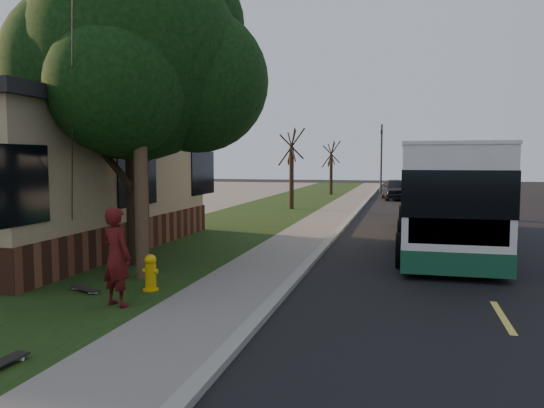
{
  "coord_description": "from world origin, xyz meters",
  "views": [
    {
      "loc": [
        2.31,
        -9.59,
        2.71
      ],
      "look_at": [
        -1.15,
        4.27,
        1.5
      ],
      "focal_mm": 35.0,
      "sensor_mm": 36.0,
      "label": 1
    }
  ],
  "objects": [
    {
      "name": "ground",
      "position": [
        0.0,
        0.0,
        0.0
      ],
      "size": [
        120.0,
        120.0,
        0.0
      ],
      "primitive_type": "plane",
      "color": "black",
      "rests_on": "ground"
    },
    {
      "name": "grass_verge",
      "position": [
        -4.5,
        10.0,
        0.04
      ],
      "size": [
        5.0,
        80.0,
        0.07
      ],
      "primitive_type": "cube",
      "color": "black",
      "rests_on": "ground"
    },
    {
      "name": "fire_hydrant",
      "position": [
        -2.6,
        0.0,
        0.43
      ],
      "size": [
        0.32,
        0.32,
        0.74
      ],
      "color": "#E8B30C",
      "rests_on": "grass_verge"
    },
    {
      "name": "curb",
      "position": [
        0.0,
        10.0,
        0.06
      ],
      "size": [
        0.25,
        80.0,
        0.12
      ],
      "primitive_type": "cube",
      "color": "gray",
      "rests_on": "ground"
    },
    {
      "name": "leafy_tree",
      "position": [
        -4.17,
        2.65,
        5.17
      ],
      "size": [
        6.3,
        6.0,
        7.8
      ],
      "color": "black",
      "rests_on": "grass_verge"
    },
    {
      "name": "transit_bus",
      "position": [
        3.47,
        8.1,
        1.66
      ],
      "size": [
        2.65,
        11.48,
        3.11
      ],
      "color": "silver",
      "rests_on": "ground"
    },
    {
      "name": "road",
      "position": [
        4.0,
        10.0,
        0.01
      ],
      "size": [
        8.0,
        80.0,
        0.01
      ],
      "primitive_type": "cube",
      "color": "black",
      "rests_on": "ground"
    },
    {
      "name": "traffic_signal",
      "position": [
        0.5,
        34.0,
        3.16
      ],
      "size": [
        0.18,
        0.22,
        5.5
      ],
      "color": "#2D2D30",
      "rests_on": "ground"
    },
    {
      "name": "building_lot",
      "position": [
        -14.5,
        10.0,
        0.02
      ],
      "size": [
        15.0,
        80.0,
        0.04
      ],
      "primitive_type": "cube",
      "color": "slate",
      "rests_on": "ground"
    },
    {
      "name": "bare_tree_far",
      "position": [
        -3.0,
        30.0,
        2.0
      ],
      "size": [
        1.38,
        1.21,
        4.03
      ],
      "color": "black",
      "rests_on": "grass_verge"
    },
    {
      "name": "distant_car",
      "position": [
        1.79,
        27.0,
        0.71
      ],
      "size": [
        2.19,
        4.36,
        1.42
      ],
      "primitive_type": "imported",
      "rotation": [
        0.0,
        0.0,
        0.12
      ],
      "color": "black",
      "rests_on": "ground"
    },
    {
      "name": "utility_pole",
      "position": [
        -3.31,
        0.99,
        4.63
      ],
      "size": [
        2.86,
        3.21,
        9.07
      ],
      "color": "#473321",
      "rests_on": "ground"
    },
    {
      "name": "sidewalk",
      "position": [
        -1.0,
        10.0,
        0.04
      ],
      "size": [
        2.0,
        80.0,
        0.08
      ],
      "primitive_type": "cube",
      "color": "slate",
      "rests_on": "ground"
    },
    {
      "name": "skateboarder",
      "position": [
        -2.67,
        -1.16,
        0.97
      ],
      "size": [
        0.76,
        0.62,
        1.79
      ],
      "primitive_type": "imported",
      "rotation": [
        0.0,
        0.0,
        2.8
      ],
      "color": "#4A0E10",
      "rests_on": "grass_verge"
    },
    {
      "name": "dumpster",
      "position": [
        -9.3,
        4.94,
        0.73
      ],
      "size": [
        1.92,
        1.76,
        1.37
      ],
      "color": "black",
      "rests_on": "building_lot"
    },
    {
      "name": "bare_tree_near",
      "position": [
        -3.5,
        18.0,
        2.15
      ],
      "size": [
        1.38,
        1.21,
        4.31
      ],
      "color": "black",
      "rests_on": "grass_verge"
    },
    {
      "name": "skateboard_spare",
      "position": [
        -3.83,
        -0.41,
        0.13
      ],
      "size": [
        0.82,
        0.51,
        0.08
      ],
      "color": "black",
      "rests_on": "grass_verge"
    }
  ]
}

